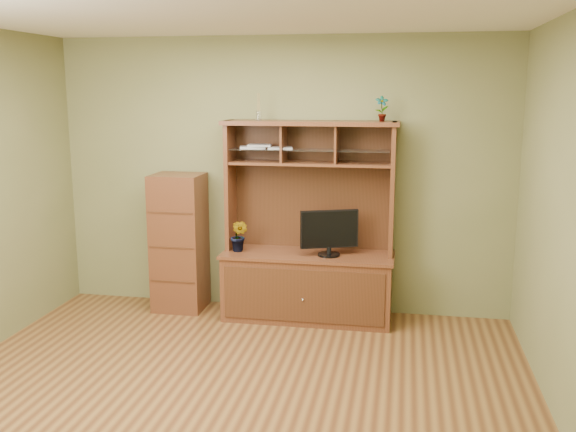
# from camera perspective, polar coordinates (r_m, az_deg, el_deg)

# --- Properties ---
(room) EXTENTS (4.54, 4.04, 2.74)m
(room) POSITION_cam_1_polar(r_m,az_deg,el_deg) (4.43, -5.55, 0.23)
(room) COLOR #553018
(room) RESTS_ON ground
(media_hutch) EXTENTS (1.66, 0.61, 1.90)m
(media_hutch) POSITION_cam_1_polar(r_m,az_deg,el_deg) (6.20, 1.80, -4.40)
(media_hutch) COLOR #4E2916
(media_hutch) RESTS_ON room
(monitor) EXTENTS (0.53, 0.24, 0.43)m
(monitor) POSITION_cam_1_polar(r_m,az_deg,el_deg) (6.01, 3.68, -1.42)
(monitor) COLOR black
(monitor) RESTS_ON media_hutch
(orchid_plant) EXTENTS (0.21, 0.19, 0.31)m
(orchid_plant) POSITION_cam_1_polar(r_m,az_deg,el_deg) (6.18, -4.36, -1.78)
(orchid_plant) COLOR #285B1F
(orchid_plant) RESTS_ON media_hutch
(top_plant) EXTENTS (0.14, 0.10, 0.23)m
(top_plant) POSITION_cam_1_polar(r_m,az_deg,el_deg) (5.99, 8.34, 9.44)
(top_plant) COLOR #335C20
(top_plant) RESTS_ON media_hutch
(reed_diffuser) EXTENTS (0.05, 0.05, 0.26)m
(reed_diffuser) POSITION_cam_1_polar(r_m,az_deg,el_deg) (6.14, -2.62, 9.42)
(reed_diffuser) COLOR silver
(reed_diffuser) RESTS_ON media_hutch
(magazines) EXTENTS (0.54, 0.23, 0.04)m
(magazines) POSITION_cam_1_polar(r_m,az_deg,el_deg) (6.15, -2.18, 6.16)
(magazines) COLOR silver
(magazines) RESTS_ON media_hutch
(side_cabinet) EXTENTS (0.49, 0.45, 1.37)m
(side_cabinet) POSITION_cam_1_polar(r_m,az_deg,el_deg) (6.51, -9.64, -2.32)
(side_cabinet) COLOR #4E2916
(side_cabinet) RESTS_ON room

